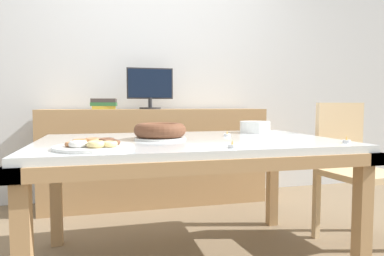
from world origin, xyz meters
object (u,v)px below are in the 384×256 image
(plate_stack, at_px, (255,127))
(chair, at_px, (352,164))
(computer_monitor, at_px, (150,89))
(book_stack, at_px, (104,104))
(pastry_platter, at_px, (94,145))
(tealight_near_front, at_px, (346,141))
(cake_chocolate_round, at_px, (160,131))
(tealight_near_cakes, at_px, (227,135))
(tealight_centre, at_px, (232,146))

(plate_stack, bearing_deg, chair, -23.14)
(computer_monitor, distance_m, book_stack, 0.44)
(pastry_platter, height_order, tealight_near_front, pastry_platter)
(cake_chocolate_round, height_order, tealight_near_front, cake_chocolate_round)
(cake_chocolate_round, bearing_deg, tealight_near_cakes, 10.34)
(book_stack, distance_m, tealight_centre, 1.82)
(tealight_near_cakes, bearing_deg, chair, -3.08)
(plate_stack, relative_size, tealight_near_cakes, 5.25)
(tealight_near_cakes, bearing_deg, plate_stack, 36.27)
(plate_stack, height_order, tealight_near_front, plate_stack)
(tealight_centre, bearing_deg, pastry_platter, 167.67)
(book_stack, relative_size, cake_chocolate_round, 0.81)
(book_stack, height_order, tealight_near_cakes, book_stack)
(pastry_platter, relative_size, tealight_near_cakes, 8.91)
(cake_chocolate_round, xyz_separation_m, tealight_centre, (0.26, -0.47, -0.04))
(computer_monitor, height_order, tealight_near_front, computer_monitor)
(computer_monitor, bearing_deg, tealight_near_front, -64.76)
(computer_monitor, relative_size, tealight_near_cakes, 10.60)
(computer_monitor, height_order, book_stack, computer_monitor)
(chair, height_order, plate_stack, chair)
(book_stack, xyz_separation_m, plate_stack, (1.02, -0.96, -0.16))
(computer_monitor, height_order, pastry_platter, computer_monitor)
(computer_monitor, relative_size, tealight_centre, 10.60)
(chair, bearing_deg, tealight_near_front, -132.29)
(chair, height_order, tealight_near_cakes, chair)
(computer_monitor, distance_m, tealight_near_cakes, 1.26)
(chair, relative_size, tealight_near_cakes, 23.50)
(chair, xyz_separation_m, plate_stack, (-0.60, 0.25, 0.25))
(book_stack, bearing_deg, chair, -36.98)
(cake_chocolate_round, relative_size, tealight_near_cakes, 7.40)
(cake_chocolate_round, distance_m, tealight_centre, 0.54)
(pastry_platter, xyz_separation_m, tealight_centre, (0.61, -0.13, -0.00))
(tealight_near_front, xyz_separation_m, tealight_near_cakes, (-0.46, 0.50, 0.00))
(book_stack, bearing_deg, plate_stack, -43.31)
(cake_chocolate_round, height_order, plate_stack, cake_chocolate_round)
(tealight_near_cakes, bearing_deg, computer_monitor, 105.57)
(pastry_platter, relative_size, tealight_near_front, 8.91)
(computer_monitor, xyz_separation_m, tealight_near_front, (0.79, -1.67, -0.33))
(tealight_near_cakes, relative_size, tealight_centre, 1.00)
(computer_monitor, relative_size, plate_stack, 2.02)
(computer_monitor, height_order, tealight_near_cakes, computer_monitor)
(cake_chocolate_round, bearing_deg, plate_stack, 21.81)
(computer_monitor, xyz_separation_m, cake_chocolate_round, (-0.11, -1.25, -0.30))
(pastry_platter, bearing_deg, computer_monitor, 73.85)
(computer_monitor, bearing_deg, tealight_near_cakes, -74.43)
(tealight_near_cakes, bearing_deg, tealight_centre, -107.90)
(chair, relative_size, book_stack, 3.94)
(chair, xyz_separation_m, cake_chocolate_round, (-1.31, -0.03, 0.25))
(tealight_near_cakes, distance_m, tealight_centre, 0.58)
(plate_stack, relative_size, tealight_near_front, 5.25)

